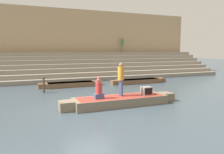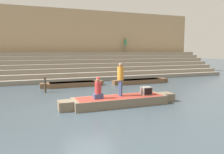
{
  "view_description": "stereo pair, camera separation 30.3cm",
  "coord_description": "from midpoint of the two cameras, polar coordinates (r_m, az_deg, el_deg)",
  "views": [
    {
      "loc": [
        -3.04,
        -10.61,
        2.84
      ],
      "look_at": [
        1.6,
        0.81,
        1.36
      ],
      "focal_mm": 35.0,
      "sensor_mm": 36.0,
      "label": 1
    },
    {
      "loc": [
        -2.76,
        -10.72,
        2.84
      ],
      "look_at": [
        1.6,
        0.81,
        1.36
      ],
      "focal_mm": 35.0,
      "sensor_mm": 36.0,
      "label": 2
    }
  ],
  "objects": [
    {
      "name": "moored_boat_distant",
      "position": [
        17.75,
        -11.16,
        -1.85
      ],
      "size": [
        5.01,
        1.22,
        0.36
      ],
      "rotation": [
        0.0,
        0.0,
        0.1
      ],
      "color": "brown",
      "rests_on": "ground"
    },
    {
      "name": "mooring_post",
      "position": [
        15.59,
        -17.94,
        -2.03
      ],
      "size": [
        0.14,
        0.14,
        1.05
      ],
      "primitive_type": "cylinder",
      "color": "#473828",
      "rests_on": "ground"
    },
    {
      "name": "ghat_steps",
      "position": [
        22.95,
        -14.79,
        1.91
      ],
      "size": [
        36.0,
        5.39,
        2.69
      ],
      "color": "gray",
      "rests_on": "ground"
    },
    {
      "name": "tv_set",
      "position": [
        12.06,
        8.27,
        -3.56
      ],
      "size": [
        0.53,
        0.45,
        0.43
      ],
      "rotation": [
        0.0,
        0.0,
        0.01
      ],
      "color": "#9E998E",
      "rests_on": "rowboat_main"
    },
    {
      "name": "person_on_steps",
      "position": [
        26.65,
        2.45,
        8.64
      ],
      "size": [
        0.31,
        0.31,
        1.71
      ],
      "rotation": [
        0.0,
        0.0,
        0.46
      ],
      "color": "gray",
      "rests_on": "ghat_steps"
    },
    {
      "name": "moored_boat_shore",
      "position": [
        19.4,
        6.58,
        -1.04
      ],
      "size": [
        5.21,
        1.22,
        0.36
      ],
      "rotation": [
        0.0,
        0.0,
        -0.08
      ],
      "color": "brown",
      "rests_on": "ground"
    },
    {
      "name": "person_standing",
      "position": [
        11.48,
        1.59,
        0.02
      ],
      "size": [
        0.33,
        0.33,
        1.75
      ],
      "rotation": [
        0.0,
        0.0,
        0.09
      ],
      "color": "#3D4C75",
      "rests_on": "rowboat_main"
    },
    {
      "name": "person_rowing",
      "position": [
        10.92,
        -4.26,
        -3.36
      ],
      "size": [
        0.46,
        0.36,
        1.1
      ],
      "rotation": [
        0.0,
        0.0,
        -0.1
      ],
      "color": "#3D4C75",
      "rests_on": "rowboat_main"
    },
    {
      "name": "rowboat_main",
      "position": [
        11.51,
        1.5,
        -6.18
      ],
      "size": [
        6.36,
        1.54,
        0.46
      ],
      "rotation": [
        0.0,
        0.0,
        -0.0
      ],
      "color": "#756651",
      "rests_on": "ground"
    },
    {
      "name": "back_wall",
      "position": [
        25.39,
        -15.73,
        8.54
      ],
      "size": [
        34.2,
        1.28,
        7.46
      ],
      "color": "tan",
      "rests_on": "ground"
    },
    {
      "name": "ground_plane",
      "position": [
        11.41,
        -6.75,
        -7.62
      ],
      "size": [
        120.0,
        120.0,
        0.0
      ],
      "primitive_type": "plane",
      "color": "#3D4C56"
    }
  ]
}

